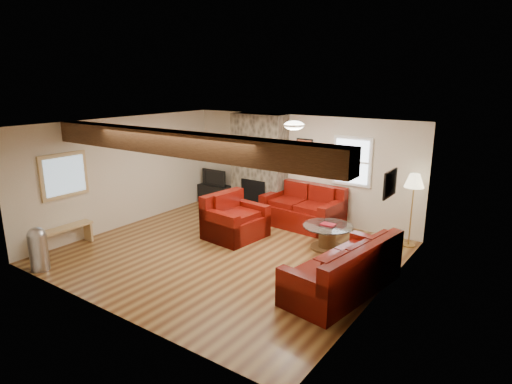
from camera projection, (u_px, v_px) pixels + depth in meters
room at (228, 191)px, 8.11m from camera, size 8.00×8.00×8.00m
oak_beam at (178, 143)px, 6.85m from camera, size 6.00×0.36×0.38m
chimney_breast at (259, 166)px, 10.64m from camera, size 1.40×0.67×2.50m
back_window at (352, 161)px, 9.43m from camera, size 0.90×0.08×1.10m
hatch_window at (64, 175)px, 8.51m from camera, size 0.08×1.00×0.90m
ceiling_dome at (294, 127)px, 8.02m from camera, size 0.40×0.40×0.18m
artwork_back at (304, 150)px, 10.06m from camera, size 0.42×0.06×0.52m
artwork_right at (389, 184)px, 6.58m from camera, size 0.06×0.55×0.42m
sofa_three at (343, 266)px, 6.80m from camera, size 1.25×2.33×0.86m
loveseat at (302, 206)px, 9.85m from camera, size 1.84×1.14×0.95m
armchair_red at (235, 217)px, 9.11m from camera, size 1.13×1.26×0.94m
coffee_table at (327, 237)px, 8.57m from camera, size 1.00×1.00×0.52m
tv_cabinet at (216, 194)px, 11.72m from camera, size 1.01×0.40×0.50m
television at (216, 177)px, 11.60m from camera, size 0.78×0.10×0.45m
floor_lamp at (414, 185)px, 8.44m from camera, size 0.39×0.39×1.51m
pine_bench at (64, 238)px, 8.57m from camera, size 0.27×1.17×0.44m
pedal_bin at (38, 249)px, 7.56m from camera, size 0.35×0.35×0.80m
coal_bucket at (263, 216)px, 10.06m from camera, size 0.38×0.38×0.36m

